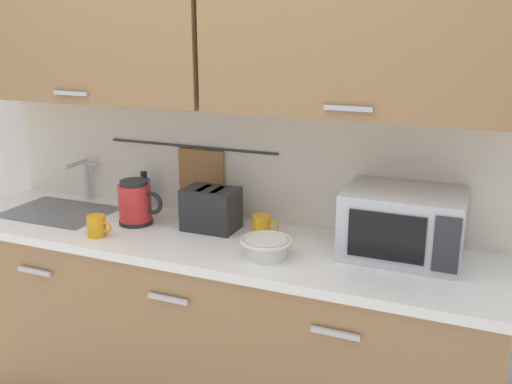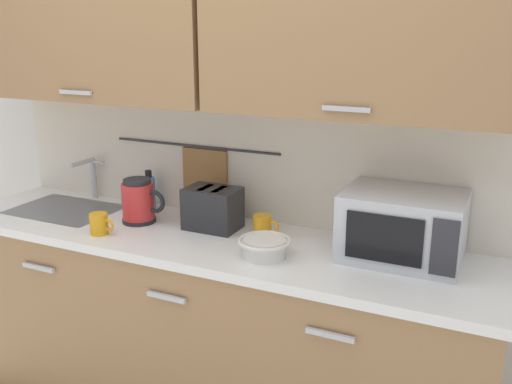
% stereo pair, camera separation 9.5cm
% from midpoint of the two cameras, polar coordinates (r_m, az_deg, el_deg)
% --- Properties ---
extents(counter_unit, '(2.53, 0.64, 0.90)m').
position_cam_midpoint_polar(counter_unit, '(2.72, -6.25, -13.15)').
color(counter_unit, '#997047').
rests_on(counter_unit, ground).
extents(back_wall_assembly, '(3.70, 0.41, 2.50)m').
position_cam_midpoint_polar(back_wall_assembly, '(2.58, -4.26, 10.37)').
color(back_wall_assembly, silver).
rests_on(back_wall_assembly, ground).
extents(sink_faucet, '(0.09, 0.17, 0.22)m').
position_cam_midpoint_polar(sink_faucet, '(3.12, -17.71, 1.70)').
color(sink_faucet, '#B2B5BA').
rests_on(sink_faucet, counter_unit).
extents(microwave, '(0.46, 0.35, 0.27)m').
position_cam_midpoint_polar(microwave, '(2.31, 13.39, -3.14)').
color(microwave, silver).
rests_on(microwave, counter_unit).
extents(electric_kettle, '(0.23, 0.16, 0.21)m').
position_cam_midpoint_polar(electric_kettle, '(2.70, -12.94, -1.07)').
color(electric_kettle, black).
rests_on(electric_kettle, counter_unit).
extents(dish_soap_bottle, '(0.06, 0.06, 0.20)m').
position_cam_midpoint_polar(dish_soap_bottle, '(2.90, -12.01, -0.09)').
color(dish_soap_bottle, '#3F8CD8').
rests_on(dish_soap_bottle, counter_unit).
extents(mug_near_sink, '(0.12, 0.08, 0.09)m').
position_cam_midpoint_polar(mug_near_sink, '(2.60, -16.65, -3.30)').
color(mug_near_sink, orange).
rests_on(mug_near_sink, counter_unit).
extents(mixing_bowl, '(0.21, 0.21, 0.08)m').
position_cam_midpoint_polar(mixing_bowl, '(2.27, -0.16, -5.47)').
color(mixing_bowl, silver).
rests_on(mixing_bowl, counter_unit).
extents(toaster, '(0.26, 0.17, 0.19)m').
position_cam_midpoint_polar(toaster, '(2.58, -5.58, -1.68)').
color(toaster, '#232326').
rests_on(toaster, counter_unit).
extents(mug_by_kettle, '(0.12, 0.08, 0.09)m').
position_cam_midpoint_polar(mug_by_kettle, '(2.49, -0.45, -3.41)').
color(mug_by_kettle, orange).
rests_on(mug_by_kettle, counter_unit).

